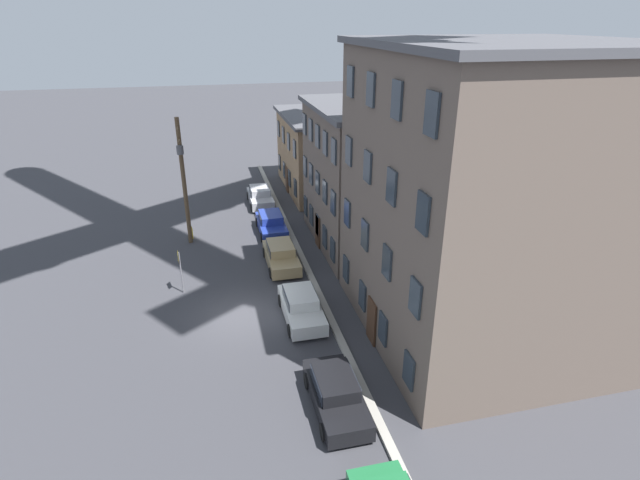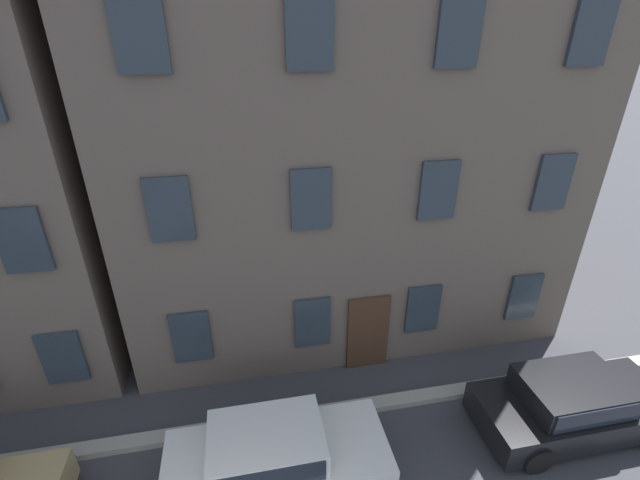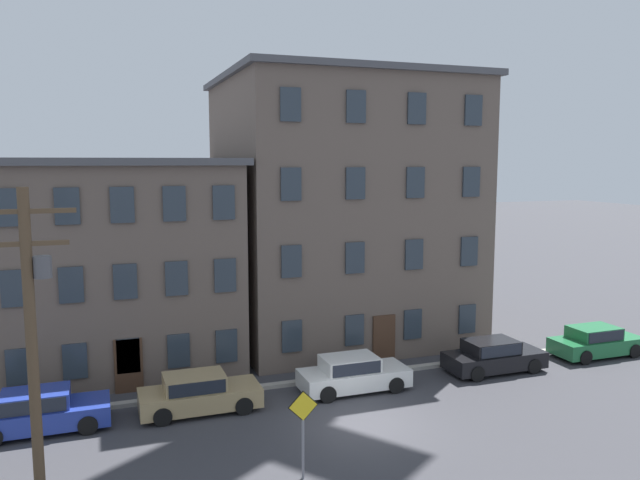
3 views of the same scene
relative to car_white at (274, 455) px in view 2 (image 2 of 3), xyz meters
The scene contains 4 objects.
kerb_strip 1.81m from the car_white, 122.58° to the left, with size 56.00×0.36×0.16m, color #9E998E.
apartment_far 10.68m from the car_white, 71.73° to the left, with size 12.31×11.46×13.49m.
car_white is the anchor object (origin of this frame).
car_black 6.72m from the car_white, ahead, with size 4.40×1.92×1.43m.
Camera 2 is at (0.72, -2.59, 8.32)m, focal length 24.00 mm.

